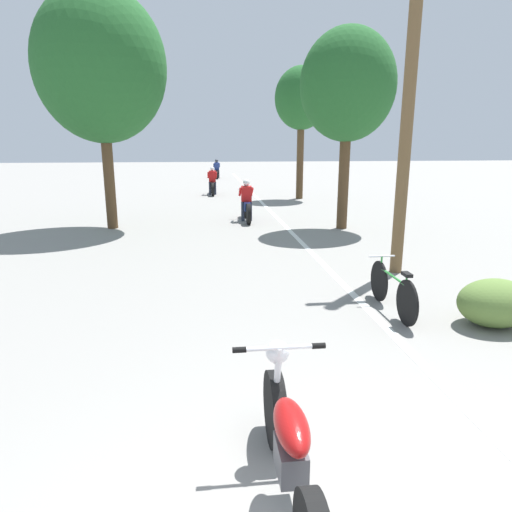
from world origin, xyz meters
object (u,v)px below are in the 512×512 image
Objects in this scene: roadside_tree_right_near at (348,86)px; roadside_tree_left at (100,67)px; utility_pole at (408,112)px; roadside_tree_right_far at (301,100)px; motorcycle_rider_far at (217,171)px; bicycle_parked at (392,290)px; motorcycle_rider_lead at (246,205)px; motorcycle_foreground at (290,449)px; motorcycle_rider_mid at (212,184)px.

roadside_tree_right_near is 0.84× the size of roadside_tree_left.
utility_pole reaches higher than roadside_tree_right_far.
motorcycle_rider_far is at bearing 96.46° from utility_pole.
roadside_tree_left is 3.90× the size of bicycle_parked.
utility_pole is 0.89× the size of roadside_tree_left.
roadside_tree_right_far is 0.86× the size of roadside_tree_left.
roadside_tree_right_far is (0.61, 12.52, 1.29)m from utility_pole.
utility_pole is at bearing -40.41° from roadside_tree_left.
motorcycle_rider_lead is (-3.08, -5.93, -3.92)m from roadside_tree_right_far.
roadside_tree_right_far is 3.34× the size of bicycle_parked.
roadside_tree_right_far is 2.85× the size of motorcycle_rider_lead.
utility_pole is 25.51m from motorcycle_rider_far.
roadside_tree_left reaches higher than roadside_tree_right_far.
utility_pole is 3.48× the size of bicycle_parked.
utility_pole is 1.06× the size of roadside_tree_right_near.
roadside_tree_left reaches higher than roadside_tree_right_near.
motorcycle_rider_lead is 8.91m from bicycle_parked.
motorcycle_foreground is at bearing -94.05° from motorcycle_rider_lead.
roadside_tree_right_near is 7.64m from roadside_tree_right_far.
utility_pole reaches higher than roadside_tree_right_near.
roadside_tree_left is 3.26× the size of motorcycle_rider_mid.
motorcycle_rider_far is (3.89, 19.47, -4.18)m from roadside_tree_left.
roadside_tree_left is at bearing 106.31° from motorcycle_foreground.
motorcycle_rider_mid is 17.02m from bicycle_parked.
roadside_tree_left is at bearing 173.12° from roadside_tree_right_near.
roadside_tree_left is 6.03m from motorcycle_rider_lead.
motorcycle_foreground is at bearing -119.77° from utility_pole.
utility_pole is 2.90× the size of motorcycle_foreground.
roadside_tree_left is at bearing 139.59° from utility_pole.
roadside_tree_left reaches higher than utility_pole.
motorcycle_rider_far is (-3.19, 20.33, -3.64)m from roadside_tree_right_near.
utility_pole is 1.04× the size of roadside_tree_right_far.
motorcycle_foreground reaches higher than bicycle_parked.
roadside_tree_left is 3.47× the size of motorcycle_rider_far.
bicycle_parked is (2.33, 3.66, -0.07)m from motorcycle_foreground.
roadside_tree_left reaches higher than motorcycle_rider_mid.
bicycle_parked is (-1.02, -2.19, -2.79)m from utility_pole.
motorcycle_foreground is at bearing -90.91° from motorcycle_rider_far.
bicycle_parked is at bearing -54.19° from roadside_tree_left.
roadside_tree_right_far is 7.74m from motorcycle_rider_lead.
motorcycle_rider_far is (-3.46, 12.69, -3.92)m from roadside_tree_right_far.
roadside_tree_right_far is at bearing -74.74° from motorcycle_rider_far.
motorcycle_rider_mid is (-4.03, 2.14, -3.93)m from roadside_tree_right_far.
motorcycle_rider_lead is at bearing 85.95° from motorcycle_foreground.
roadside_tree_right_far is at bearing -27.94° from motorcycle_rider_mid.
roadside_tree_right_far reaches higher than motorcycle_rider_far.
bicycle_parked is at bearing 57.51° from motorcycle_foreground.
motorcycle_rider_lead is 1.04× the size of motorcycle_rider_far.
motorcycle_rider_mid is at bearing 103.14° from utility_pole.
motorcycle_foreground is 1.02× the size of motorcycle_rider_lead.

